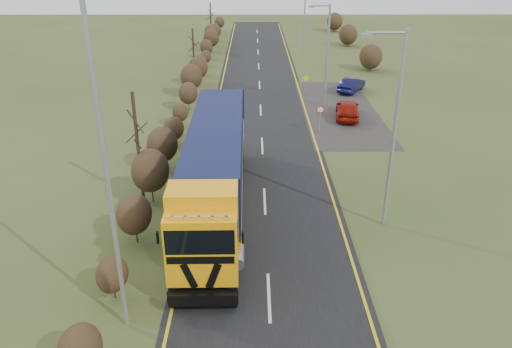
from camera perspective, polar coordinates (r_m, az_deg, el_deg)
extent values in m
plane|color=#34421C|center=(23.41, 1.20, -7.75)|extent=(160.00, 160.00, 0.00)
cube|color=black|center=(32.27, 0.77, 1.92)|extent=(8.00, 120.00, 0.02)
cube|color=#292624|center=(42.24, 9.45, 7.24)|extent=(6.00, 18.00, 0.02)
cube|color=gold|center=(32.40, -5.79, 1.93)|extent=(0.12, 116.00, 0.01)
cube|color=gold|center=(32.54, 7.31, 1.95)|extent=(0.12, 116.00, 0.01)
cube|color=silver|center=(20.14, 1.49, -13.85)|extent=(0.12, 3.00, 0.01)
cube|color=silver|center=(26.84, 1.00, -3.07)|extent=(0.12, 3.00, 0.01)
cube|color=silver|center=(34.11, 0.72, 3.27)|extent=(0.12, 3.00, 0.01)
cube|color=silver|center=(41.64, 0.53, 7.35)|extent=(0.12, 3.00, 0.01)
cube|color=silver|center=(49.32, 0.40, 10.17)|extent=(0.12, 3.00, 0.01)
cube|color=silver|center=(57.09, 0.31, 12.22)|extent=(0.12, 3.00, 0.01)
cube|color=silver|center=(64.92, 0.24, 13.79)|extent=(0.12, 3.00, 0.01)
cube|color=silver|center=(72.78, 0.18, 15.01)|extent=(0.12, 3.00, 0.01)
cube|color=silver|center=(80.67, 0.13, 16.00)|extent=(0.12, 3.00, 0.01)
ellipsoid|color=black|center=(20.20, -16.12, -10.94)|extent=(1.21, 1.57, 1.39)
ellipsoid|color=black|center=(23.27, -13.75, -4.49)|extent=(1.58, 2.06, 1.82)
ellipsoid|color=black|center=(26.59, -11.98, 0.40)|extent=(1.96, 2.55, 2.25)
ellipsoid|color=black|center=(30.25, -10.66, 3.35)|extent=(1.83, 2.38, 2.10)
ellipsoid|color=black|center=(34.08, -9.37, 5.16)|extent=(1.37, 1.78, 1.57)
ellipsoid|color=black|center=(37.89, -8.65, 7.00)|extent=(1.20, 1.56, 1.38)
ellipsoid|color=black|center=(41.57, -7.76, 9.14)|extent=(1.55, 2.02, 1.78)
ellipsoid|color=black|center=(45.33, -7.39, 10.98)|extent=(1.95, 2.53, 2.24)
ellipsoid|color=black|center=(49.20, -6.63, 12.02)|extent=(1.85, 2.41, 2.13)
ellipsoid|color=black|center=(53.20, -6.41, 12.54)|extent=(1.40, 1.81, 1.61)
ellipsoid|color=black|center=(57.10, -5.75, 13.23)|extent=(1.19, 1.55, 1.37)
ellipsoid|color=black|center=(60.98, -5.69, 14.27)|extent=(1.52, 1.97, 1.75)
ellipsoid|color=black|center=(64.81, -5.12, 15.28)|extent=(1.93, 2.51, 2.22)
ellipsoid|color=black|center=(68.77, -5.14, 15.79)|extent=(1.88, 2.44, 2.16)
ellipsoid|color=black|center=(72.75, -4.59, 15.98)|extent=(1.43, 1.85, 1.64)
ellipsoid|color=black|center=(76.76, -4.66, 16.28)|extent=(1.19, 1.55, 1.37)
ellipsoid|color=black|center=(80.64, -4.18, 16.92)|extent=(1.49, 1.93, 1.71)
cylinder|color=#2E2117|center=(26.24, -13.31, 2.75)|extent=(0.18, 0.18, 6.05)
cylinder|color=#2E2117|center=(51.04, -7.13, 13.37)|extent=(0.18, 0.18, 5.06)
cylinder|color=#2E2117|center=(72.62, -5.19, 16.93)|extent=(0.18, 0.18, 5.15)
cube|color=black|center=(20.84, -5.59, -10.04)|extent=(2.59, 4.89, 0.48)
cube|color=#F6A20A|center=(19.08, -6.05, -7.38)|extent=(2.67, 2.36, 2.75)
cube|color=black|center=(19.29, -6.10, -13.94)|extent=(2.65, 0.16, 0.58)
cube|color=black|center=(18.65, -7.65, -11.49)|extent=(0.64, 0.03, 1.14)
cube|color=black|center=(18.56, -4.87, -11.55)|extent=(0.64, 0.03, 1.14)
cube|color=black|center=(17.81, -6.47, -7.77)|extent=(2.49, 0.09, 1.00)
cube|color=black|center=(18.20, -6.37, -9.78)|extent=(2.43, 0.06, 0.30)
cube|color=#F6A20A|center=(18.57, -6.18, -2.41)|extent=(2.66, 1.51, 0.59)
cylinder|color=silver|center=(17.56, -6.53, -4.87)|extent=(2.33, 0.09, 0.06)
cube|color=black|center=(18.21, -11.17, -7.13)|extent=(0.08, 0.12, 0.48)
cube|color=black|center=(17.89, -1.54, -7.24)|extent=(0.08, 0.12, 0.48)
cylinder|color=gray|center=(21.30, -8.80, -9.21)|extent=(0.61, 1.38, 0.59)
cylinder|color=gray|center=(21.08, -2.16, -9.29)|extent=(0.61, 1.38, 0.59)
cube|color=orange|center=(26.49, -4.41, -0.47)|extent=(2.80, 13.36, 0.25)
cube|color=#0B1432|center=(25.85, -4.52, 2.70)|extent=(2.77, 12.93, 2.91)
cube|color=#0D1939|center=(31.92, -3.74, 7.11)|extent=(2.62, 0.09, 2.91)
cube|color=#0D1939|center=(20.04, -5.75, -4.35)|extent=(2.62, 0.09, 2.91)
cube|color=black|center=(30.40, -3.88, 1.75)|extent=(2.48, 3.84, 0.37)
cube|color=orange|center=(26.00, -7.35, -2.91)|extent=(0.12, 5.82, 0.48)
cube|color=orange|center=(25.81, -1.64, -2.92)|extent=(0.12, 5.82, 0.48)
cylinder|color=black|center=(19.74, -9.29, -13.24)|extent=(0.35, 1.10, 1.10)
cylinder|color=black|center=(19.52, -2.66, -13.38)|extent=(0.35, 1.10, 1.10)
cylinder|color=black|center=(21.85, -8.30, -8.96)|extent=(0.35, 1.10, 1.10)
cylinder|color=black|center=(21.66, -2.40, -9.03)|extent=(0.35, 1.10, 1.10)
cylinder|color=black|center=(29.68, -6.12, 0.77)|extent=(0.35, 1.10, 1.10)
cylinder|color=black|center=(29.53, -1.82, 0.78)|extent=(0.35, 1.10, 1.10)
cylinder|color=black|center=(30.64, -5.93, 1.58)|extent=(0.35, 1.10, 1.10)
cylinder|color=black|center=(30.50, -1.78, 1.59)|extent=(0.35, 1.10, 1.10)
cylinder|color=black|center=(31.61, -5.76, 2.34)|extent=(0.35, 1.10, 1.10)
cylinder|color=black|center=(31.47, -1.73, 2.36)|extent=(0.35, 1.10, 1.10)
imported|color=maroon|center=(40.15, 10.42, 7.32)|extent=(2.36, 4.56, 1.49)
imported|color=black|center=(47.71, 10.86, 9.96)|extent=(3.14, 3.98, 1.27)
cylinder|color=gray|center=(23.57, 15.49, 4.32)|extent=(0.18, 0.18, 9.39)
cylinder|color=gray|center=(22.22, 14.72, 15.36)|extent=(1.67, 0.12, 0.12)
cube|color=gray|center=(22.05, 12.51, 15.23)|extent=(0.47, 0.19, 0.15)
cylinder|color=gray|center=(42.08, 8.13, 13.08)|extent=(0.18, 0.18, 8.29)
cylinder|color=gray|center=(41.36, 7.41, 18.55)|extent=(1.47, 0.12, 0.12)
cube|color=gray|center=(41.28, 6.34, 18.46)|extent=(0.41, 0.17, 0.13)
cylinder|color=gray|center=(64.99, 5.56, 17.40)|extent=(0.18, 0.18, 8.36)
cylinder|color=gray|center=(16.42, -16.58, -1.06)|extent=(0.16, 0.16, 11.47)
cylinder|color=gray|center=(36.59, 7.28, 6.02)|extent=(0.08, 0.08, 1.76)
cylinder|color=red|center=(36.29, 7.36, 7.31)|extent=(0.56, 0.04, 0.56)
cylinder|color=white|center=(36.27, 7.36, 7.30)|extent=(0.42, 0.02, 0.42)
cylinder|color=gray|center=(46.76, 5.68, 9.98)|extent=(0.08, 0.08, 1.27)
cube|color=yellow|center=(46.53, 5.72, 10.83)|extent=(0.64, 0.04, 0.64)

